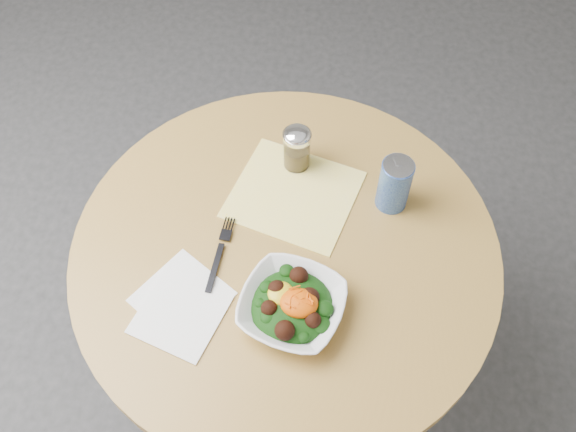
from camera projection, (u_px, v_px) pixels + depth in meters
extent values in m
plane|color=#2D2D2F|center=(286.00, 372.00, 1.97)|extent=(6.00, 6.00, 0.00)
cylinder|color=black|center=(286.00, 371.00, 1.95)|extent=(0.52, 0.52, 0.03)
cylinder|color=black|center=(286.00, 325.00, 1.67)|extent=(0.10, 0.10, 0.71)
cylinder|color=gold|center=(285.00, 252.00, 1.36)|extent=(0.90, 0.90, 0.04)
cube|color=yellow|center=(294.00, 194.00, 1.41)|extent=(0.32, 0.30, 0.00)
cube|color=white|center=(182.00, 297.00, 1.28)|extent=(0.22, 0.22, 0.00)
cube|color=white|center=(180.00, 314.00, 1.25)|extent=(0.20, 0.20, 0.00)
imported|color=white|center=(292.00, 306.00, 1.24)|extent=(0.25, 0.25, 0.05)
ellipsoid|color=black|center=(292.00, 307.00, 1.24)|extent=(0.16, 0.16, 0.06)
ellipsoid|color=gold|center=(281.00, 293.00, 1.23)|extent=(0.05, 0.05, 0.02)
ellipsoid|color=#FA6205|center=(299.00, 303.00, 1.21)|extent=(0.07, 0.06, 0.03)
cube|color=black|center=(215.00, 268.00, 1.31)|extent=(0.02, 0.12, 0.00)
cube|color=black|center=(227.00, 230.00, 1.36)|extent=(0.03, 0.06, 0.00)
cylinder|color=silver|center=(297.00, 151.00, 1.42)|extent=(0.06, 0.06, 0.09)
cylinder|color=olive|center=(297.00, 156.00, 1.44)|extent=(0.05, 0.05, 0.05)
cylinder|color=silver|center=(297.00, 136.00, 1.38)|extent=(0.06, 0.06, 0.01)
ellipsoid|color=silver|center=(297.00, 134.00, 1.38)|extent=(0.06, 0.06, 0.03)
cylinder|color=navy|center=(394.00, 185.00, 1.35)|extent=(0.07, 0.07, 0.13)
cylinder|color=#B6B5BD|center=(399.00, 165.00, 1.30)|extent=(0.06, 0.06, 0.00)
cube|color=#B6B5BD|center=(398.00, 161.00, 1.30)|extent=(0.02, 0.02, 0.00)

